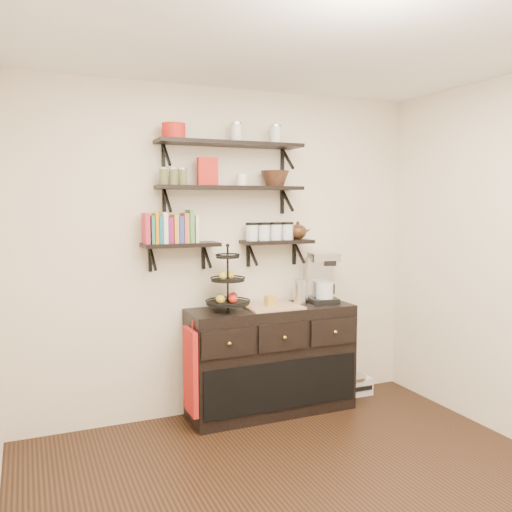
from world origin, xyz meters
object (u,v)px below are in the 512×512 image
(sideboard, at_px, (271,359))
(coffee_maker, at_px, (322,279))
(fruit_stand, at_px, (228,289))
(radio, at_px, (355,385))

(sideboard, bearing_deg, coffee_maker, 3.40)
(sideboard, distance_m, coffee_maker, 0.82)
(fruit_stand, distance_m, radio, 1.60)
(radio, bearing_deg, fruit_stand, -176.65)
(sideboard, relative_size, fruit_stand, 2.71)
(coffee_maker, height_order, radio, coffee_maker)
(radio, bearing_deg, sideboard, -175.35)
(fruit_stand, bearing_deg, radio, 2.44)
(fruit_stand, relative_size, radio, 1.71)
(fruit_stand, distance_m, coffee_maker, 0.88)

